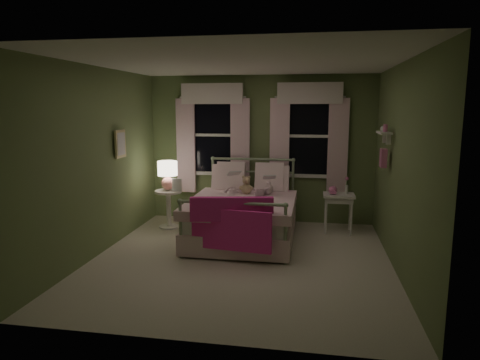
% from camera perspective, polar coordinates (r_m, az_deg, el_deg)
% --- Properties ---
extents(room_shell, '(4.20, 4.20, 4.20)m').
position_cam_1_polar(room_shell, '(5.59, 0.07, 2.00)').
color(room_shell, silver).
rests_on(room_shell, ground).
extents(bed, '(1.58, 2.04, 1.18)m').
position_cam_1_polar(bed, '(6.69, 0.50, -4.70)').
color(bed, white).
rests_on(bed, ground).
extents(pink_throw, '(1.10, 0.31, 0.71)m').
position_cam_1_polar(pink_throw, '(5.66, -1.16, -5.05)').
color(pink_throw, '#D42987').
rests_on(pink_throw, bed).
extents(child_left, '(0.30, 0.22, 0.76)m').
position_cam_1_polar(child_left, '(7.03, -1.19, 0.72)').
color(child_left, '#F7D1DD').
rests_on(child_left, bed).
extents(child_right, '(0.43, 0.37, 0.79)m').
position_cam_1_polar(child_right, '(6.95, 3.35, 0.69)').
color(child_right, '#F7D1DD').
rests_on(child_right, bed).
extents(book_left, '(0.23, 0.18, 0.26)m').
position_cam_1_polar(book_left, '(6.79, -1.59, 0.49)').
color(book_left, beige).
rests_on(book_left, child_left).
extents(book_right, '(0.21, 0.14, 0.26)m').
position_cam_1_polar(book_right, '(6.71, 3.11, 0.00)').
color(book_right, beige).
rests_on(book_right, child_right).
extents(teddy_bear, '(0.23, 0.18, 0.31)m').
position_cam_1_polar(teddy_bear, '(6.86, 0.86, -0.86)').
color(teddy_bear, tan).
rests_on(teddy_bear, bed).
extents(nightstand_left, '(0.46, 0.46, 0.65)m').
position_cam_1_polar(nightstand_left, '(7.41, -9.51, -3.13)').
color(nightstand_left, white).
rests_on(nightstand_left, ground).
extents(table_lamp, '(0.33, 0.33, 0.49)m').
position_cam_1_polar(table_lamp, '(7.31, -9.63, 0.96)').
color(table_lamp, '#FF9D96').
rests_on(table_lamp, nightstand_left).
extents(book_nightstand, '(0.19, 0.24, 0.02)m').
position_cam_1_polar(book_nightstand, '(7.25, -9.03, -1.47)').
color(book_nightstand, beige).
rests_on(book_nightstand, nightstand_left).
extents(nightstand_right, '(0.50, 0.40, 0.64)m').
position_cam_1_polar(nightstand_right, '(7.17, 13.02, -2.61)').
color(nightstand_right, white).
rests_on(nightstand_right, ground).
extents(pink_toy, '(0.14, 0.18, 0.14)m').
position_cam_1_polar(pink_toy, '(7.13, 12.27, -1.36)').
color(pink_toy, pink).
rests_on(pink_toy, nightstand_right).
extents(bud_vase, '(0.06, 0.06, 0.28)m').
position_cam_1_polar(bud_vase, '(7.18, 14.03, -0.68)').
color(bud_vase, white).
rests_on(bud_vase, nightstand_right).
extents(window_left, '(1.34, 0.13, 1.96)m').
position_cam_1_polar(window_left, '(7.71, -3.66, 6.52)').
color(window_left, black).
rests_on(window_left, room_shell).
extents(window_right, '(1.34, 0.13, 1.96)m').
position_cam_1_polar(window_right, '(7.51, 9.15, 6.33)').
color(window_right, black).
rests_on(window_right, room_shell).
extents(wall_shelf, '(0.15, 0.50, 0.60)m').
position_cam_1_polar(wall_shelf, '(6.27, 18.63, 4.38)').
color(wall_shelf, white).
rests_on(wall_shelf, room_shell).
extents(framed_picture, '(0.03, 0.32, 0.42)m').
position_cam_1_polar(framed_picture, '(6.73, -15.66, 4.67)').
color(framed_picture, beige).
rests_on(framed_picture, room_shell).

